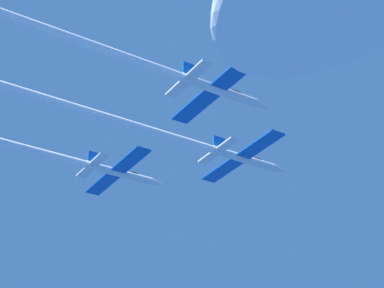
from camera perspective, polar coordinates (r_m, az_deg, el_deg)
jet_lead at (r=91.87m, az=-1.99°, el=0.70°), size 17.42×48.22×2.89m
jet_left_wing at (r=97.72m, az=-12.44°, el=-0.73°), size 17.42×46.99×2.89m
jet_right_wing at (r=77.58m, az=-4.81°, el=7.03°), size 17.42×45.90×2.89m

